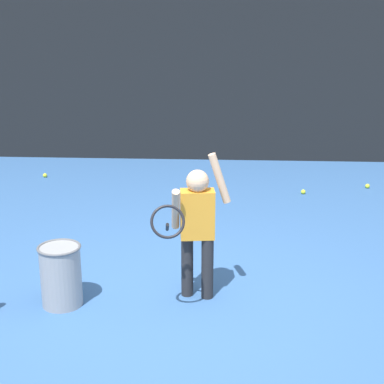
{
  "coord_description": "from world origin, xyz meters",
  "views": [
    {
      "loc": [
        0.38,
        -4.66,
        2.52
      ],
      "look_at": [
        0.08,
        0.7,
        0.85
      ],
      "focal_mm": 54.69,
      "sensor_mm": 36.0,
      "label": 1
    }
  ],
  "objects": [
    {
      "name": "tennis_player",
      "position": [
        0.14,
        0.19,
        0.73
      ],
      "size": [
        0.67,
        0.63,
        1.35
      ],
      "rotation": [
        0.0,
        0.0,
        0.11
      ],
      "color": "#232326",
      "rests_on": "ground"
    },
    {
      "name": "tennis_ball_3",
      "position": [
        2.51,
        3.77,
        0.03
      ],
      "size": [
        0.07,
        0.07,
        0.07
      ],
      "primitive_type": "sphere",
      "color": "#CCE033",
      "rests_on": "ground"
    },
    {
      "name": "tennis_ball_2",
      "position": [
        -2.44,
        4.08,
        0.03
      ],
      "size": [
        0.07,
        0.07,
        0.07
      ],
      "primitive_type": "sphere",
      "color": "#CCE033",
      "rests_on": "ground"
    },
    {
      "name": "ground_plane",
      "position": [
        0.0,
        0.0,
        0.0
      ],
      "size": [
        20.0,
        20.0,
        0.0
      ],
      "primitive_type": "plane",
      "color": "#335B93"
    },
    {
      "name": "back_fence_windscreen",
      "position": [
        0.0,
        5.41,
        1.67
      ],
      "size": [
        13.67,
        0.08,
        3.35
      ],
      "primitive_type": "cube",
      "color": "black",
      "rests_on": "ground"
    },
    {
      "name": "ball_hopper",
      "position": [
        -1.05,
        -0.02,
        0.29
      ],
      "size": [
        0.38,
        0.38,
        0.56
      ],
      "color": "gray",
      "rests_on": "ground"
    },
    {
      "name": "fence_post_1",
      "position": [
        -3.34,
        5.47,
        1.75
      ],
      "size": [
        0.09,
        0.09,
        3.5
      ],
      "primitive_type": "cylinder",
      "color": "slate",
      "rests_on": "ground"
    },
    {
      "name": "tennis_ball_1",
      "position": [
        1.52,
        3.42,
        0.03
      ],
      "size": [
        0.07,
        0.07,
        0.07
      ],
      "primitive_type": "sphere",
      "color": "#CCE033",
      "rests_on": "ground"
    },
    {
      "name": "fence_post_2",
      "position": [
        0.0,
        5.47,
        1.75
      ],
      "size": [
        0.09,
        0.09,
        3.5
      ],
      "primitive_type": "cylinder",
      "color": "slate",
      "rests_on": "ground"
    }
  ]
}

